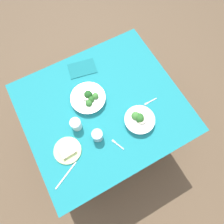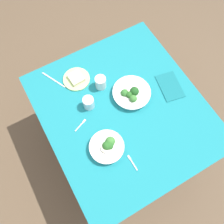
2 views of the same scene
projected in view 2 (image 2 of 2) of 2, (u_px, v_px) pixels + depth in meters
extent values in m
plane|color=brown|center=(120.00, 140.00, 2.29)|extent=(6.00, 6.00, 0.00)
cube|color=#197A84|center=(124.00, 110.00, 1.60)|extent=(1.17, 1.05, 0.01)
cube|color=brown|center=(123.00, 111.00, 1.61)|extent=(1.13, 1.02, 0.02)
cylinder|color=brown|center=(196.00, 153.00, 1.88)|extent=(0.07, 0.07, 0.72)
cylinder|color=brown|center=(134.00, 66.00, 2.19)|extent=(0.07, 0.07, 0.72)
cylinder|color=brown|center=(105.00, 208.00, 1.72)|extent=(0.07, 0.07, 0.72)
cylinder|color=brown|center=(52.00, 106.00, 2.04)|extent=(0.07, 0.07, 0.72)
cylinder|color=white|center=(107.00, 147.00, 1.47)|extent=(0.19, 0.19, 0.04)
cylinder|color=white|center=(107.00, 146.00, 1.45)|extent=(0.22, 0.22, 0.01)
sphere|color=#286023|center=(107.00, 146.00, 1.44)|extent=(0.06, 0.06, 0.06)
sphere|color=#3D7A33|center=(110.00, 141.00, 1.45)|extent=(0.06, 0.06, 0.06)
sphere|color=#3D7A33|center=(106.00, 146.00, 1.44)|extent=(0.06, 0.06, 0.06)
sphere|color=#286023|center=(109.00, 146.00, 1.44)|extent=(0.06, 0.06, 0.06)
cylinder|color=beige|center=(106.00, 148.00, 1.43)|extent=(0.06, 0.06, 0.01)
cylinder|color=white|center=(131.00, 94.00, 1.62)|extent=(0.23, 0.23, 0.04)
cylinder|color=white|center=(132.00, 92.00, 1.60)|extent=(0.26, 0.26, 0.01)
sphere|color=#286023|center=(129.00, 95.00, 1.58)|extent=(0.05, 0.05, 0.05)
sphere|color=#33702D|center=(124.00, 93.00, 1.59)|extent=(0.05, 0.05, 0.05)
sphere|color=#3D7A33|center=(133.00, 99.00, 1.56)|extent=(0.05, 0.05, 0.05)
sphere|color=#1E511E|center=(134.00, 91.00, 1.58)|extent=(0.06, 0.06, 0.06)
cylinder|color=beige|center=(133.00, 90.00, 1.59)|extent=(0.07, 0.07, 0.01)
cylinder|color=#B7D684|center=(77.00, 79.00, 1.68)|extent=(0.19, 0.19, 0.01)
cube|color=beige|center=(76.00, 78.00, 1.66)|extent=(0.11, 0.10, 0.02)
cylinder|color=silver|center=(101.00, 82.00, 1.62)|extent=(0.08, 0.08, 0.10)
cylinder|color=silver|center=(89.00, 103.00, 1.56)|extent=(0.07, 0.07, 0.09)
cube|color=#B7B7BC|center=(134.00, 165.00, 1.45)|extent=(0.08, 0.01, 0.00)
cube|color=#B7B7BC|center=(129.00, 157.00, 1.47)|extent=(0.03, 0.01, 0.00)
cube|color=#B7B7BC|center=(79.00, 127.00, 1.54)|extent=(0.04, 0.07, 0.00)
cube|color=#B7B7BC|center=(84.00, 121.00, 1.56)|extent=(0.02, 0.03, 0.00)
cube|color=#B7B7BC|center=(54.00, 80.00, 1.68)|extent=(0.19, 0.10, 0.00)
cube|color=#156870|center=(170.00, 86.00, 1.66)|extent=(0.24, 0.18, 0.01)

